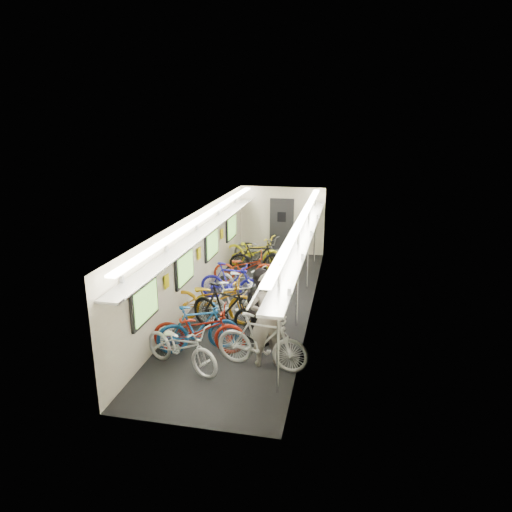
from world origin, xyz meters
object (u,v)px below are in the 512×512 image
at_px(passenger_near, 267,320).
at_px(bicycle_1, 198,328).
at_px(backpack, 275,295).
at_px(bicycle_0, 181,346).
at_px(passenger_mid, 260,305).

bearing_deg(passenger_near, bicycle_1, -30.85).
height_order(passenger_near, backpack, passenger_near).
relative_size(bicycle_0, bicycle_1, 1.05).
xyz_separation_m(passenger_mid, backpack, (0.40, -0.52, 0.45)).
xyz_separation_m(bicycle_0, backpack, (1.66, 0.96, 0.81)).
bearing_deg(passenger_mid, bicycle_1, 71.49).
bearing_deg(backpack, passenger_near, -100.77).
distance_m(bicycle_1, backpack, 1.75).
distance_m(bicycle_0, backpack, 2.07).
relative_size(bicycle_1, passenger_near, 0.90).
xyz_separation_m(bicycle_1, backpack, (1.55, 0.24, 0.76)).
distance_m(bicycle_1, passenger_near, 1.56).
bearing_deg(bicycle_1, passenger_mid, -81.41).
bearing_deg(passenger_mid, backpack, 165.22).
relative_size(passenger_near, passenger_mid, 1.16).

